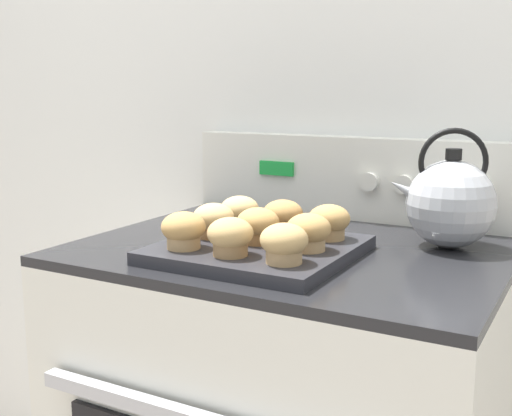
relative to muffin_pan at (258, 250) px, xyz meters
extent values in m
cube|color=silver|center=(0.02, 0.44, 0.26)|extent=(8.00, 0.05, 2.40)
cube|color=black|center=(0.02, 0.11, -0.02)|extent=(0.76, 0.61, 0.02)
cube|color=silver|center=(0.02, 0.39, 0.08)|extent=(0.74, 0.05, 0.18)
cube|color=green|center=(-0.15, 0.36, 0.09)|extent=(0.08, 0.01, 0.03)
cylinder|color=silver|center=(0.08, 0.35, 0.08)|extent=(0.04, 0.02, 0.04)
cylinder|color=silver|center=(0.15, 0.35, 0.08)|extent=(0.04, 0.02, 0.04)
cylinder|color=silver|center=(0.22, 0.35, 0.08)|extent=(0.04, 0.02, 0.04)
cylinder|color=silver|center=(0.30, 0.35, 0.08)|extent=(0.04, 0.02, 0.04)
cube|color=#28282D|center=(0.00, 0.00, 0.00)|extent=(0.31, 0.31, 0.02)
cylinder|color=tan|center=(-0.09, -0.09, 0.02)|extent=(0.06, 0.06, 0.03)
ellipsoid|color=tan|center=(-0.09, -0.09, 0.05)|extent=(0.07, 0.07, 0.05)
cylinder|color=#A37A4C|center=(0.00, -0.09, 0.02)|extent=(0.06, 0.06, 0.03)
ellipsoid|color=tan|center=(0.00, -0.09, 0.05)|extent=(0.07, 0.07, 0.05)
cylinder|color=tan|center=(0.09, -0.09, 0.02)|extent=(0.06, 0.06, 0.03)
ellipsoid|color=tan|center=(0.09, -0.09, 0.05)|extent=(0.07, 0.07, 0.05)
cylinder|color=olive|center=(-0.09, 0.00, 0.02)|extent=(0.06, 0.06, 0.03)
ellipsoid|color=tan|center=(-0.09, 0.00, 0.05)|extent=(0.07, 0.07, 0.05)
cylinder|color=olive|center=(0.00, 0.00, 0.02)|extent=(0.06, 0.06, 0.03)
ellipsoid|color=tan|center=(0.00, 0.00, 0.05)|extent=(0.07, 0.07, 0.05)
cylinder|color=tan|center=(0.09, 0.00, 0.02)|extent=(0.06, 0.06, 0.03)
ellipsoid|color=tan|center=(0.09, 0.00, 0.05)|extent=(0.07, 0.07, 0.05)
cylinder|color=olive|center=(-0.09, 0.09, 0.02)|extent=(0.06, 0.06, 0.03)
ellipsoid|color=tan|center=(-0.09, 0.09, 0.05)|extent=(0.07, 0.07, 0.05)
cylinder|color=#A37A4C|center=(0.00, 0.09, 0.02)|extent=(0.06, 0.06, 0.03)
ellipsoid|color=#B2844C|center=(0.00, 0.09, 0.05)|extent=(0.07, 0.07, 0.05)
cylinder|color=tan|center=(0.09, 0.09, 0.02)|extent=(0.06, 0.06, 0.03)
ellipsoid|color=tan|center=(0.09, 0.09, 0.05)|extent=(0.07, 0.07, 0.05)
sphere|color=#ADAFB5|center=(0.27, 0.22, 0.07)|extent=(0.16, 0.16, 0.16)
cylinder|color=black|center=(0.27, 0.22, 0.16)|extent=(0.03, 0.03, 0.02)
cone|color=#ADAFB5|center=(0.20, 0.19, 0.09)|extent=(0.09, 0.06, 0.07)
torus|color=black|center=(0.27, 0.22, 0.14)|extent=(0.12, 0.05, 0.12)
camera|label=1|loc=(0.51, -0.94, 0.27)|focal=45.00mm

